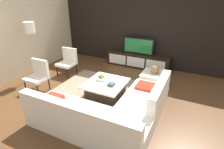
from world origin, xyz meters
TOP-DOWN VIEW (x-y plane):
  - ground_plane at (0.00, 0.00)m, footprint 14.00×14.00m
  - feature_wall_back at (0.00, 2.70)m, footprint 6.40×0.12m
  - side_wall_left at (-3.20, 0.20)m, footprint 0.12×5.20m
  - area_rug at (-0.10, 0.00)m, footprint 3.00×2.53m
  - media_console at (0.00, 2.40)m, footprint 2.32×0.44m
  - television at (0.00, 2.40)m, footprint 1.12×0.06m
  - sectional_couch at (0.52, -0.89)m, footprint 2.48×2.34m
  - coffee_table at (-0.10, 0.10)m, footprint 1.02×1.07m
  - accent_chair_near at (-1.93, -0.44)m, footprint 0.54×0.50m
  - floor_lamp at (-2.60, 0.11)m, footprint 0.31×0.31m
  - ottoman at (0.92, 1.20)m, footprint 0.70×0.70m
  - fruit_bowl at (-0.28, 0.20)m, footprint 0.28×0.28m
  - accent_chair_far at (-1.88, 0.79)m, footprint 0.54×0.53m
  - decorative_ball at (0.92, 1.20)m, footprint 0.25×0.25m
  - book_stack at (0.12, -0.01)m, footprint 0.22×0.16m

SIDE VIEW (x-z plane):
  - ground_plane at x=0.00m, z-range 0.00..0.00m
  - area_rug at x=-0.10m, z-range 0.00..0.01m
  - ottoman at x=0.92m, z-range 0.00..0.40m
  - coffee_table at x=-0.10m, z-range 0.01..0.39m
  - media_console at x=0.00m, z-range 0.00..0.50m
  - sectional_couch at x=0.52m, z-range -0.12..0.69m
  - book_stack at x=0.12m, z-range 0.38..0.45m
  - fruit_bowl at x=-0.28m, z-range 0.37..0.50m
  - accent_chair_far at x=-1.88m, z-range 0.05..0.92m
  - accent_chair_near at x=-1.93m, z-range 0.06..0.93m
  - decorative_ball at x=0.92m, z-range 0.40..0.65m
  - television at x=0.00m, z-range 0.50..1.09m
  - feature_wall_back at x=0.00m, z-range 0.00..2.80m
  - side_wall_left at x=-3.20m, z-range 0.00..2.80m
  - floor_lamp at x=-2.60m, z-range 0.60..2.36m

